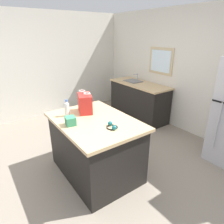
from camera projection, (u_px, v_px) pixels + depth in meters
The scene contains 9 objects.
ground at pixel (93, 173), 3.10m from camera, with size 6.81×6.81×0.00m, color gray.
back_wall at pixel (197, 74), 3.96m from camera, with size 5.67×0.13×2.54m.
left_wall at pixel (31, 67), 4.77m from camera, with size 0.10×4.92×2.54m.
kitchen_island at pixel (96, 147), 2.96m from camera, with size 1.38×1.00×0.89m.
sink_counter at pixel (138, 100), 5.00m from camera, with size 1.61×0.63×1.07m.
shopping_bag at pixel (85, 103), 3.02m from camera, with size 0.37×0.29×0.33m.
small_box at pixel (71, 121), 2.63m from camera, with size 0.14×0.13×0.12m, color #388E66.
bottle at pixel (67, 109), 2.89m from camera, with size 0.07×0.07×0.25m.
ear_defenders at pixel (112, 126), 2.56m from camera, with size 0.20×0.18×0.06m.
Camera 1 is at (2.22, -1.22, 2.04)m, focal length 31.79 mm.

